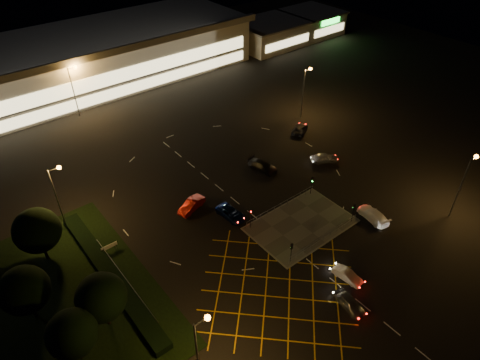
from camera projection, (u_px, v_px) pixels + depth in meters
ground at (281, 223)px, 60.37m from camera, size 180.00×180.00×0.00m
pedestrian_island at (301, 225)px, 60.09m from camera, size 14.00×9.00×0.12m
grass_verge at (71, 298)px, 50.17m from camera, size 18.00×30.00×0.08m
hedge at (110, 275)px, 52.38m from camera, size 2.00×26.00×1.00m
supermarket at (93, 58)px, 95.62m from camera, size 72.00×26.50×10.50m
retail_unit_a at (270, 33)px, 114.77m from camera, size 18.80×14.80×6.35m
retail_unit_b at (311, 22)px, 122.70m from camera, size 14.80×14.80×6.35m
streetlight_sw at (200, 345)px, 38.24m from camera, size 1.78×0.56×10.03m
streetlight_se at (465, 179)px, 57.85m from camera, size 1.78×0.56×10.03m
streetlight_nw at (58, 190)px, 55.87m from camera, size 1.78×0.56×10.03m
streetlight_ne at (305, 86)px, 80.94m from camera, size 1.78×0.56×10.03m
streetlight_far_left at (74, 85)px, 81.45m from camera, size 1.78×0.56×10.03m
streetlight_far_right at (233, 37)px, 102.55m from camera, size 1.78×0.56×10.03m
signal_sw at (291, 249)px, 53.23m from camera, size 0.28×0.30×3.15m
signal_se at (354, 209)px, 59.19m from camera, size 0.28×0.30×3.15m
signal_nw at (250, 215)px, 58.19m from camera, size 0.28×0.30×3.15m
signal_ne at (312, 182)px, 64.15m from camera, size 0.28×0.30×3.15m
tree_a at (72, 334)px, 41.61m from camera, size 5.04×5.04×6.86m
tree_b at (24, 290)px, 45.39m from camera, size 5.40×5.40×7.35m
tree_c at (37, 230)px, 52.16m from camera, size 5.76×5.76×7.84m
tree_e at (101, 297)px, 44.65m from camera, size 5.40×5.40×7.35m
car_near_silver at (350, 303)px, 48.84m from camera, size 2.19×4.33×1.42m
car_queue_white at (347, 275)px, 52.11m from camera, size 1.75×3.94×1.26m
car_left_blue at (231, 213)px, 61.09m from camera, size 2.62×5.01×1.35m
car_far_dkgrey at (263, 166)px, 70.17m from camera, size 3.26×5.53×1.50m
car_right_silver at (324, 158)px, 72.04m from camera, size 4.80×3.90×1.54m
car_circ_red at (192, 205)px, 62.33m from camera, size 4.99×2.98×1.55m
car_east_grey at (300, 129)px, 79.83m from camera, size 5.16×4.25×1.31m
car_approach_white at (373, 215)px, 60.67m from camera, size 2.94×5.46×1.50m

